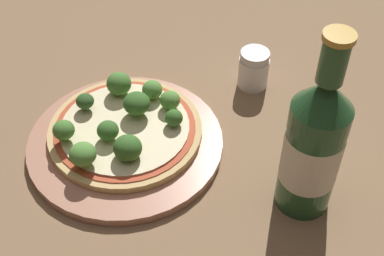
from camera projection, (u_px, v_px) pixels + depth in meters
The scene contains 15 objects.
ground_plane at pixel (130, 142), 0.69m from camera, with size 3.00×3.00×0.00m, color #846647.
plate at pixel (127, 144), 0.68m from camera, with size 0.25×0.25×0.01m.
pizza at pixel (125, 130), 0.68m from camera, with size 0.20×0.20×0.01m.
broccoli_floret_0 at pixel (137, 103), 0.68m from camera, with size 0.03×0.03×0.03m.
broccoli_floret_1 at pixel (64, 130), 0.65m from camera, with size 0.03×0.03×0.03m.
broccoli_floret_2 at pixel (170, 100), 0.69m from camera, with size 0.03×0.03×0.03m.
broccoli_floret_3 at pixel (152, 90), 0.71m from camera, with size 0.03×0.03×0.03m.
broccoli_floret_4 at pixel (128, 148), 0.63m from camera, with size 0.03×0.03×0.03m.
broccoli_floret_5 at pixel (108, 131), 0.65m from camera, with size 0.03×0.03×0.03m.
broccoli_floret_6 at pixel (119, 84), 0.71m from camera, with size 0.03×0.03×0.03m.
broccoli_floret_7 at pixel (85, 101), 0.69m from camera, with size 0.02×0.02×0.02m.
broccoli_floret_8 at pixel (82, 154), 0.62m from camera, with size 0.03×0.03×0.03m.
broccoli_floret_9 at pixel (174, 118), 0.67m from camera, with size 0.02×0.02×0.02m.
beer_bottle at pixel (313, 146), 0.56m from camera, with size 0.06×0.06×0.23m.
pepper_shaker at pixel (254, 69), 0.75m from camera, with size 0.04×0.04×0.06m.
Camera 1 is at (0.36, -0.32, 0.51)m, focal length 50.00 mm.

